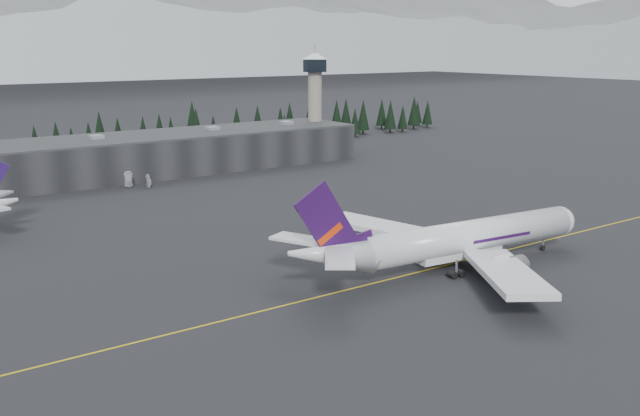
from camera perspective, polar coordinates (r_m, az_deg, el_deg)
ground at (r=131.01m, az=5.12°, el=-5.45°), size 1400.00×1400.00×0.00m
taxiline at (r=129.58m, az=5.70°, el=-5.67°), size 400.00×0.40×0.02m
terminal at (r=236.13m, az=-15.05°, el=4.04°), size 160.00×30.00×12.60m
control_tower at (r=272.07m, az=-0.41°, el=9.25°), size 10.00×10.00×37.70m
treeline at (r=270.62m, az=-17.87°, el=5.21°), size 360.00×20.00×15.00m
jet_main at (r=134.78m, az=10.11°, el=-2.63°), size 66.23×60.88×19.49m
gse_vehicle_a at (r=217.48m, az=-15.06°, el=1.79°), size 3.11×5.21×1.36m
gse_vehicle_b at (r=214.88m, az=-13.51°, el=1.76°), size 4.23×1.78×1.43m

